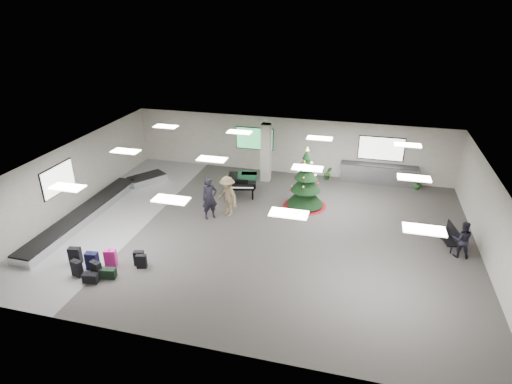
% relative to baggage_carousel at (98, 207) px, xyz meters
% --- Properties ---
extents(ground, '(18.00, 18.00, 0.00)m').
position_rel_baggage_carousel_xyz_m(ground, '(7.84, 0.08, -0.21)').
color(ground, '#3B3835').
rests_on(ground, ground).
extents(room_envelope, '(18.02, 14.02, 3.21)m').
position_rel_baggage_carousel_xyz_m(room_envelope, '(7.46, 0.75, 2.12)').
color(room_envelope, '#9F9C92').
rests_on(room_envelope, ground).
extents(baggage_carousel, '(2.28, 9.71, 0.43)m').
position_rel_baggage_carousel_xyz_m(baggage_carousel, '(0.00, 0.00, 0.00)').
color(baggage_carousel, silver).
rests_on(baggage_carousel, ground).
extents(service_counter, '(4.05, 0.65, 1.08)m').
position_rel_baggage_carousel_xyz_m(service_counter, '(12.84, 6.73, 0.33)').
color(service_counter, silver).
rests_on(service_counter, ground).
extents(suitcase_0, '(0.45, 0.32, 0.65)m').
position_rel_baggage_carousel_xyz_m(suitcase_0, '(2.27, -4.76, 0.10)').
color(suitcase_0, black).
rests_on(suitcase_0, ground).
extents(suitcase_1, '(0.45, 0.32, 0.65)m').
position_rel_baggage_carousel_xyz_m(suitcase_1, '(2.98, -4.63, 0.10)').
color(suitcase_1, black).
rests_on(suitcase_1, ground).
extents(pink_suitcase, '(0.48, 0.34, 0.69)m').
position_rel_baggage_carousel_xyz_m(pink_suitcase, '(3.09, -3.87, 0.12)').
color(pink_suitcase, '#D21B82').
rests_on(pink_suitcase, ground).
extents(suitcase_3, '(0.43, 0.31, 0.59)m').
position_rel_baggage_carousel_xyz_m(suitcase_3, '(4.10, -3.53, 0.07)').
color(suitcase_3, black).
rests_on(suitcase_3, ground).
extents(navy_suitcase, '(0.49, 0.32, 0.72)m').
position_rel_baggage_carousel_xyz_m(navy_suitcase, '(2.56, -4.23, 0.14)').
color(navy_suitcase, black).
rests_on(navy_suitcase, ground).
extents(suitcase_5, '(0.49, 0.33, 0.70)m').
position_rel_baggage_carousel_xyz_m(suitcase_5, '(1.72, -4.08, 0.13)').
color(suitcase_5, black).
rests_on(suitcase_5, ground).
extents(green_duffel, '(0.60, 0.38, 0.39)m').
position_rel_baggage_carousel_xyz_m(green_duffel, '(3.41, -4.57, -0.03)').
color(green_duffel, black).
rests_on(green_duffel, ground).
extents(suitcase_7, '(0.41, 0.29, 0.56)m').
position_rel_baggage_carousel_xyz_m(suitcase_7, '(4.28, -3.69, 0.06)').
color(suitcase_7, black).
rests_on(suitcase_7, ground).
extents(black_duffel, '(0.57, 0.37, 0.37)m').
position_rel_baggage_carousel_xyz_m(black_duffel, '(2.95, -4.96, -0.04)').
color(black_duffel, black).
rests_on(black_duffel, ground).
extents(christmas_tree, '(2.12, 2.12, 3.03)m').
position_rel_baggage_carousel_xyz_m(christmas_tree, '(9.42, 3.04, 0.82)').
color(christmas_tree, maroon).
rests_on(christmas_tree, ground).
extents(grand_piano, '(1.77, 2.11, 1.06)m').
position_rel_baggage_carousel_xyz_m(grand_piano, '(6.11, 3.54, 0.54)').
color(grand_piano, black).
rests_on(grand_piano, ground).
extents(bench, '(0.73, 1.45, 0.88)m').
position_rel_baggage_carousel_xyz_m(bench, '(15.67, 0.83, 0.28)').
color(bench, black).
rests_on(bench, ground).
extents(traveler_a, '(0.85, 0.83, 1.97)m').
position_rel_baggage_carousel_xyz_m(traveler_a, '(5.41, 0.70, 0.77)').
color(traveler_a, black).
rests_on(traveler_a, ground).
extents(traveler_b, '(1.44, 1.29, 1.94)m').
position_rel_baggage_carousel_xyz_m(traveler_b, '(6.11, 1.15, 0.76)').
color(traveler_b, '#7F6D4E').
rests_on(traveler_b, ground).
extents(traveler_bench, '(0.74, 0.58, 1.53)m').
position_rel_baggage_carousel_xyz_m(traveler_bench, '(15.96, 0.14, 0.55)').
color(traveler_bench, black).
rests_on(traveler_bench, ground).
extents(potted_plant_left, '(0.50, 0.44, 0.78)m').
position_rel_baggage_carousel_xyz_m(potted_plant_left, '(10.17, 6.58, 0.17)').
color(potted_plant_left, '#154219').
rests_on(potted_plant_left, ground).
extents(potted_plant_right, '(0.58, 0.58, 0.73)m').
position_rel_baggage_carousel_xyz_m(potted_plant_right, '(14.86, 6.51, 0.15)').
color(potted_plant_right, '#154219').
rests_on(potted_plant_right, ground).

